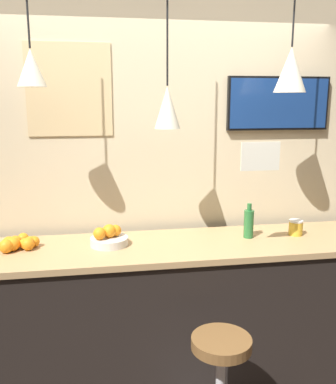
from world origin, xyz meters
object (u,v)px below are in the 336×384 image
fruit_bowl (109,237)px  spread_jar (296,228)px  juice_bottle (249,223)px  mounted_tv (278,103)px

fruit_bowl → spread_jar: 1.30m
juice_bottle → mounted_tv: bearing=46.5°
fruit_bowl → juice_bottle: juice_bottle is taller
fruit_bowl → mounted_tv: 1.56m
spread_jar → mounted_tv: (-0.03, 0.33, 0.85)m
spread_jar → mounted_tv: bearing=95.1°
spread_jar → mounted_tv: 0.91m
juice_bottle → spread_jar: (0.35, -0.00, -0.05)m
fruit_bowl → juice_bottle: (0.95, -0.00, 0.05)m
mounted_tv → spread_jar: bearing=-84.9°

